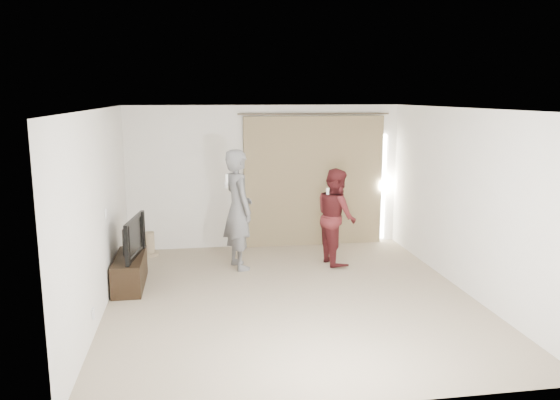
% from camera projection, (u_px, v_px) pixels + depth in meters
% --- Properties ---
extents(floor, '(5.50, 5.50, 0.00)m').
position_uv_depth(floor, '(291.00, 298.00, 7.60)').
color(floor, tan).
rests_on(floor, ground).
extents(wall_back, '(5.00, 0.04, 2.60)m').
position_uv_depth(wall_back, '(265.00, 177.00, 10.02)').
color(wall_back, white).
rests_on(wall_back, ground).
extents(wall_left, '(0.04, 5.50, 2.60)m').
position_uv_depth(wall_left, '(99.00, 212.00, 6.97)').
color(wall_left, white).
rests_on(wall_left, ground).
extents(ceiling, '(5.00, 5.50, 0.01)m').
position_uv_depth(ceiling, '(292.00, 109.00, 7.11)').
color(ceiling, white).
rests_on(ceiling, wall_back).
extents(curtain, '(2.80, 0.11, 2.46)m').
position_uv_depth(curtain, '(315.00, 181.00, 10.11)').
color(curtain, '#98845D').
rests_on(curtain, ground).
extents(tv_console, '(0.41, 1.18, 0.45)m').
position_uv_depth(tv_console, '(130.00, 271.00, 8.02)').
color(tv_console, black).
rests_on(tv_console, ground).
extents(tv, '(0.28, 1.03, 0.59)m').
position_uv_depth(tv, '(128.00, 237.00, 7.92)').
color(tv, black).
rests_on(tv, tv_console).
extents(scratching_post, '(0.31, 0.31, 0.42)m').
position_uv_depth(scratching_post, '(150.00, 246.00, 9.57)').
color(scratching_post, tan).
rests_on(scratching_post, ground).
extents(person_man, '(0.65, 0.81, 1.94)m').
position_uv_depth(person_man, '(238.00, 209.00, 8.75)').
color(person_man, slate).
rests_on(person_man, ground).
extents(person_woman, '(0.70, 0.85, 1.60)m').
position_uv_depth(person_woman, '(336.00, 216.00, 9.04)').
color(person_woman, '#51181B').
rests_on(person_woman, ground).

